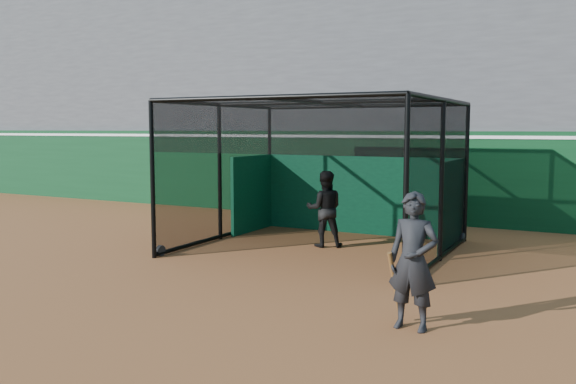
% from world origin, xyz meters
% --- Properties ---
extents(ground, '(120.00, 120.00, 0.00)m').
position_xyz_m(ground, '(0.00, 0.00, 0.00)').
color(ground, brown).
rests_on(ground, ground).
extents(outfield_wall, '(50.00, 0.50, 2.50)m').
position_xyz_m(outfield_wall, '(0.00, 8.50, 1.29)').
color(outfield_wall, '#093618').
rests_on(outfield_wall, ground).
extents(grandstand, '(50.00, 7.85, 8.95)m').
position_xyz_m(grandstand, '(0.00, 12.27, 4.48)').
color(grandstand, '#4C4C4F').
rests_on(grandstand, ground).
extents(batting_cage, '(5.21, 4.82, 3.11)m').
position_xyz_m(batting_cage, '(0.52, 3.81, 1.55)').
color(batting_cage, black).
rests_on(batting_cage, ground).
extents(batter, '(1.00, 0.93, 1.66)m').
position_xyz_m(batter, '(0.50, 4.08, 0.83)').
color(batter, black).
rests_on(batter, ground).
extents(on_deck_player, '(0.67, 0.46, 1.78)m').
position_xyz_m(on_deck_player, '(3.75, -0.45, 0.89)').
color(on_deck_player, black).
rests_on(on_deck_player, ground).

